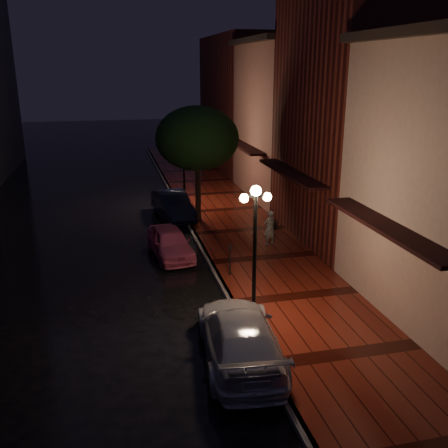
{
  "coord_description": "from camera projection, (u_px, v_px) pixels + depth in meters",
  "views": [
    {
      "loc": [
        -3.76,
        -18.5,
        7.74
      ],
      "look_at": [
        0.81,
        1.02,
        1.4
      ],
      "focal_mm": 40.0,
      "sensor_mm": 36.0,
      "label": 1
    }
  ],
  "objects": [
    {
      "name": "pink_car",
      "position": [
        170.0,
        242.0,
        21.1
      ],
      "size": [
        1.91,
        3.86,
        1.27
      ],
      "primitive_type": "imported",
      "rotation": [
        0.0,
        0.0,
        0.11
      ],
      "color": "#C85277",
      "rests_on": "ground"
    },
    {
      "name": "navy_car",
      "position": [
        173.0,
        205.0,
        26.48
      ],
      "size": [
        2.02,
        4.47,
        1.42
      ],
      "primitive_type": "imported",
      "rotation": [
        0.0,
        0.0,
        0.12
      ],
      "color": "black",
      "rests_on": "ground"
    },
    {
      "name": "storefront_far",
      "position": [
        291.0,
        123.0,
        29.77
      ],
      "size": [
        5.0,
        8.0,
        9.0
      ],
      "primitive_type": "cube",
      "color": "#8C5951",
      "rests_on": "ground"
    },
    {
      "name": "sidewalk",
      "position": [
        263.0,
        259.0,
        20.79
      ],
      "size": [
        4.5,
        60.0,
        0.15
      ],
      "primitive_type": "cube",
      "color": "#4C150D",
      "rests_on": "ground"
    },
    {
      "name": "streetlamp_near",
      "position": [
        255.0,
        246.0,
        14.97
      ],
      "size": [
        0.96,
        0.36,
        4.31
      ],
      "color": "black",
      "rests_on": "sidewalk"
    },
    {
      "name": "ground",
      "position": [
        210.0,
        265.0,
        20.32
      ],
      "size": [
        120.0,
        120.0,
        0.0
      ],
      "primitive_type": "plane",
      "color": "black",
      "rests_on": "ground"
    },
    {
      "name": "street_tree",
      "position": [
        197.0,
        140.0,
        24.74
      ],
      "size": [
        4.16,
        4.16,
        5.8
      ],
      "color": "black",
      "rests_on": "sidewalk"
    },
    {
      "name": "storefront_mid",
      "position": [
        355.0,
        120.0,
        22.04
      ],
      "size": [
        5.0,
        8.0,
        11.0
      ],
      "primitive_type": "cube",
      "color": "#511914",
      "rests_on": "ground"
    },
    {
      "name": "woman_with_umbrella",
      "position": [
        270.0,
        213.0,
        21.86
      ],
      "size": [
        0.91,
        0.93,
        2.2
      ],
      "rotation": [
        0.0,
        0.0,
        3.44
      ],
      "color": "silver",
      "rests_on": "sidewalk"
    },
    {
      "name": "curb",
      "position": [
        210.0,
        264.0,
        20.3
      ],
      "size": [
        0.25,
        60.0,
        0.15
      ],
      "primitive_type": "cube",
      "color": "#595451",
      "rests_on": "ground"
    },
    {
      "name": "parking_meter",
      "position": [
        230.0,
        257.0,
        18.8
      ],
      "size": [
        0.11,
        0.08,
        1.22
      ],
      "rotation": [
        0.0,
        0.0,
        0.0
      ],
      "color": "black",
      "rests_on": "sidewalk"
    },
    {
      "name": "silver_car",
      "position": [
        240.0,
        336.0,
        13.6
      ],
      "size": [
        2.51,
        5.16,
        1.45
      ],
      "primitive_type": "imported",
      "rotation": [
        0.0,
        0.0,
        3.04
      ],
      "color": "#B6B6BF",
      "rests_on": "ground"
    },
    {
      "name": "storefront_extra",
      "position": [
        246.0,
        103.0,
        38.9
      ],
      "size": [
        5.0,
        12.0,
        10.0
      ],
      "primitive_type": "cube",
      "color": "#511914",
      "rests_on": "ground"
    },
    {
      "name": "streetlamp_far",
      "position": [
        184.0,
        162.0,
        27.97
      ],
      "size": [
        0.96,
        0.36,
        4.31
      ],
      "color": "black",
      "rests_on": "sidewalk"
    }
  ]
}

